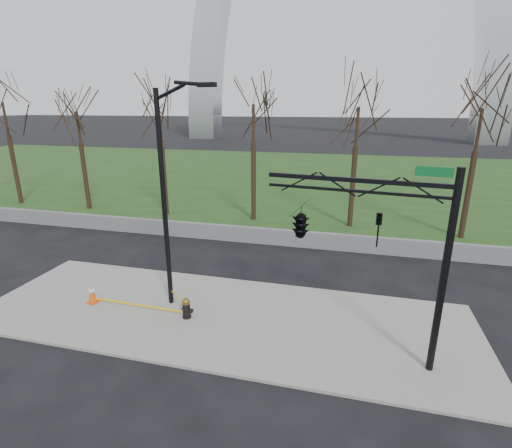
% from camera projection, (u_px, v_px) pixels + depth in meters
% --- Properties ---
extents(ground, '(500.00, 500.00, 0.00)m').
position_uv_depth(ground, '(221.00, 317.00, 13.97)').
color(ground, black).
rests_on(ground, ground).
extents(sidewalk, '(18.00, 6.00, 0.10)m').
position_uv_depth(sidewalk, '(221.00, 316.00, 13.96)').
color(sidewalk, gray).
rests_on(sidewalk, ground).
extents(grass_strip, '(120.00, 40.00, 0.06)m').
position_uv_depth(grass_strip, '(311.00, 176.00, 41.71)').
color(grass_strip, '#1D3C16').
rests_on(grass_strip, ground).
extents(guardrail, '(60.00, 0.30, 0.90)m').
position_uv_depth(guardrail, '(268.00, 236.00, 21.24)').
color(guardrail, '#59595B').
rests_on(guardrail, ground).
extents(tree_row, '(35.74, 4.00, 8.49)m').
position_uv_depth(tree_row, '(206.00, 156.00, 25.01)').
color(tree_row, black).
rests_on(tree_row, ground).
extents(fire_hydrant, '(0.50, 0.32, 0.80)m').
position_uv_depth(fire_hydrant, '(187.00, 308.00, 13.67)').
color(fire_hydrant, black).
rests_on(fire_hydrant, sidewalk).
extents(traffic_cone, '(0.43, 0.43, 0.73)m').
position_uv_depth(traffic_cone, '(92.00, 294.00, 14.72)').
color(traffic_cone, '#E7490C').
rests_on(traffic_cone, sidewalk).
extents(street_light, '(2.37, 0.67, 8.21)m').
position_uv_depth(street_light, '(168.00, 187.00, 13.37)').
color(street_light, black).
rests_on(street_light, ground).
extents(traffic_signal_mast, '(5.07, 2.53, 6.00)m').
position_uv_depth(traffic_signal_mast, '(326.00, 225.00, 11.01)').
color(traffic_signal_mast, black).
rests_on(traffic_signal_mast, ground).
extents(caution_tape, '(4.00, 0.88, 0.41)m').
position_uv_depth(caution_tape, '(148.00, 303.00, 14.22)').
color(caution_tape, '#F1B60C').
rests_on(caution_tape, ground).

